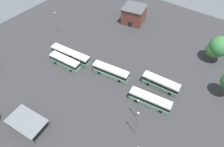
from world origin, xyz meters
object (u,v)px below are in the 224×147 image
(maintenance_shelter, at_px, (26,121))
(lamp_post_near_entrance, at_px, (57,22))
(bus_row1_slot1, at_px, (111,72))
(lamp_post_by_building, at_px, (137,108))
(depot_building, at_px, (134,14))
(bus_row0_slot2, at_px, (150,100))
(bus_row0_slot0, at_px, (161,83))
(tree_north_edge, at_px, (220,47))
(tree_south_edge, at_px, (214,50))
(bus_row2_slot2, at_px, (65,62))
(bus_row2_slot1, at_px, (70,55))
(lamp_post_far_corner, at_px, (136,123))

(maintenance_shelter, relative_size, lamp_post_near_entrance, 1.16)
(bus_row1_slot1, bearing_deg, lamp_post_by_building, 151.09)
(depot_building, xyz_separation_m, lamp_post_near_entrance, (19.46, 23.97, 1.40))
(bus_row0_slot2, xyz_separation_m, lamp_post_by_building, (0.94, 5.61, 2.30))
(bus_row0_slot0, height_order, tree_north_edge, tree_north_edge)
(depot_building, xyz_separation_m, maintenance_shelter, (-4.88, 56.83, -0.02))
(maintenance_shelter, height_order, tree_south_edge, tree_south_edge)
(tree_north_edge, bearing_deg, maintenance_shelter, 60.80)
(bus_row2_slot2, xyz_separation_m, tree_south_edge, (-37.49, -31.22, 2.75))
(depot_building, bearing_deg, bus_row2_slot2, 83.61)
(bus_row0_slot0, xyz_separation_m, bus_row0_slot2, (-0.42, 7.14, 0.00))
(bus_row2_slot2, relative_size, lamp_post_near_entrance, 1.27)
(bus_row1_slot1, bearing_deg, maintenance_shelter, 77.64)
(bus_row2_slot2, distance_m, lamp_post_by_building, 29.01)
(lamp_post_near_entrance, bearing_deg, bus_row1_slot1, 168.33)
(bus_row2_slot2, distance_m, depot_building, 35.82)
(tree_north_edge, bearing_deg, bus_row2_slot2, 39.46)
(bus_row1_slot1, xyz_separation_m, bus_row2_slot1, (15.54, 1.94, 0.00))
(lamp_post_by_building, height_order, tree_south_edge, lamp_post_by_building)
(bus_row2_slot1, bearing_deg, depot_building, -98.53)
(bus_row0_slot2, height_order, lamp_post_near_entrance, lamp_post_near_entrance)
(bus_row2_slot1, bearing_deg, bus_row1_slot1, -172.87)
(bus_row2_slot2, height_order, lamp_post_by_building, lamp_post_by_building)
(lamp_post_by_building, bearing_deg, depot_building, -56.83)
(bus_row0_slot2, relative_size, bus_row2_slot1, 0.82)
(bus_row2_slot1, bearing_deg, maintenance_shelter, 111.46)
(lamp_post_near_entrance, bearing_deg, depot_building, -129.07)
(bus_row2_slot1, bearing_deg, bus_row2_slot2, 103.85)
(lamp_post_by_building, distance_m, tree_south_edge, 34.76)
(bus_row2_slot1, height_order, bus_row2_slot2, same)
(bus_row2_slot2, relative_size, tree_south_edge, 1.53)
(tree_south_edge, bearing_deg, bus_row1_slot1, 48.61)
(lamp_post_by_building, bearing_deg, bus_row1_slot1, -28.91)
(lamp_post_near_entrance, xyz_separation_m, lamp_post_by_building, (-44.30, 14.03, -0.65))
(bus_row0_slot2, xyz_separation_m, maintenance_shelter, (20.90, 24.44, 1.54))
(maintenance_shelter, distance_m, lamp_post_near_entrance, 40.92)
(bus_row0_slot0, relative_size, maintenance_shelter, 1.12)
(bus_row0_slot2, relative_size, maintenance_shelter, 1.19)
(bus_row2_slot1, height_order, maintenance_shelter, maintenance_shelter)
(bus_row1_slot1, bearing_deg, bus_row2_slot1, 7.13)
(bus_row0_slot2, bearing_deg, tree_south_edge, -105.40)
(bus_row2_slot1, relative_size, bus_row2_slot2, 1.33)
(bus_row0_slot2, height_order, bus_row2_slot1, same)
(bus_row0_slot0, bearing_deg, bus_row1_slot1, 18.68)
(bus_row1_slot1, relative_size, lamp_post_far_corner, 1.25)
(bus_row0_slot2, xyz_separation_m, bus_row2_slot1, (30.60, -0.25, 0.00))
(bus_row1_slot1, relative_size, tree_north_edge, 1.28)
(lamp_post_near_entrance, xyz_separation_m, lamp_post_far_corner, (-46.56, 18.23, 0.44))
(bus_row2_slot2, bearing_deg, bus_row0_slot2, -173.92)
(bus_row2_slot2, height_order, tree_south_edge, tree_south_edge)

